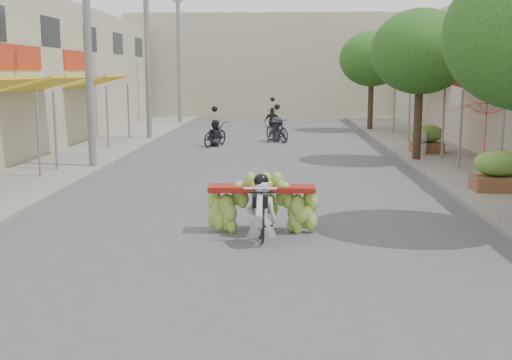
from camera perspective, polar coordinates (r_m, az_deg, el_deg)
The scene contains 17 objects.
ground at distance 8.92m, azimuth -2.44°, elevation -10.84°, with size 120.00×120.00×0.00m, color #504F54.
sidewalk_left at distance 24.76m, azimuth -15.87°, elevation 2.13°, with size 4.00×60.00×0.12m, color gray.
sidewalk_right at distance 24.36m, azimuth 17.26°, elevation 1.95°, with size 4.00×60.00×0.12m, color gray.
far_building at distance 46.34m, azimuth 1.45°, elevation 10.05°, with size 20.00×6.00×7.00m, color #B1AB8B.
utility_pole_mid at distance 21.25m, azimuth -14.72°, elevation 11.74°, with size 0.60×0.24×8.00m.
utility_pole_far at distance 29.98m, azimuth -9.64°, elevation 11.19°, with size 0.60×0.24×8.00m.
utility_pole_back at distance 38.83m, azimuth -6.87°, elevation 10.86°, with size 0.60×0.24×8.00m.
street_tree_mid at distance 22.83m, azimuth 14.43°, elevation 10.97°, with size 3.40×3.40×5.25m.
street_tree_far at distance 34.66m, azimuth 10.26°, elevation 10.53°, with size 3.40×3.40×5.25m.
produce_crate_mid at distance 17.40m, azimuth 20.68°, elevation 1.03°, with size 1.20×0.88×1.16m.
produce_crate_far at distance 25.06m, azimuth 14.98°, elevation 3.76°, with size 1.20×0.88×1.16m.
banana_motorbike at distance 12.28m, azimuth 0.48°, elevation -1.78°, with size 2.20×1.86×2.07m.
market_umbrella at distance 17.28m, azimuth 19.95°, elevation 6.79°, with size 2.08×2.08×1.68m.
pedestrian at distance 24.38m, azimuth 14.48°, elevation 4.34°, with size 1.00×0.99×1.79m.
bg_motorbike_a at distance 27.29m, azimuth -3.69°, elevation 4.54°, with size 1.27×1.90×1.95m.
bg_motorbike_b at distance 28.87m, azimuth 1.88°, elevation 5.03°, with size 1.44×1.84×1.95m.
bg_motorbike_c at distance 36.92m, azimuth 1.48°, elevation 5.96°, with size 1.01×1.73×1.95m.
Camera 1 is at (0.71, -8.33, 3.11)m, focal length 45.00 mm.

